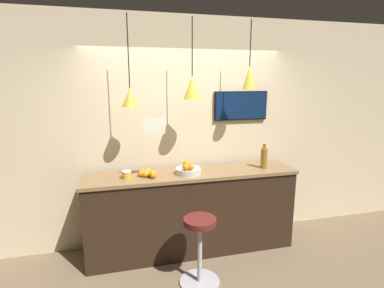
{
  "coord_description": "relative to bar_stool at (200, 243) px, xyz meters",
  "views": [
    {
      "loc": [
        -0.85,
        -2.78,
        2.11
      ],
      "look_at": [
        0.0,
        0.58,
        1.38
      ],
      "focal_mm": 28.0,
      "sensor_mm": 36.0,
      "label": 1
    }
  ],
  "objects": [
    {
      "name": "orange_pile",
      "position": [
        -0.47,
        0.61,
        0.6
      ],
      "size": [
        0.21,
        0.22,
        0.09
      ],
      "color": "orange",
      "rests_on": "service_counter"
    },
    {
      "name": "pendant_lamp_middle",
      "position": [
        0.08,
        0.64,
        1.58
      ],
      "size": [
        0.21,
        0.21,
        0.9
      ],
      "color": "black"
    },
    {
      "name": "spread_jar",
      "position": [
        -0.7,
        0.6,
        0.61
      ],
      "size": [
        0.1,
        0.1,
        0.09
      ],
      "color": "gold",
      "rests_on": "service_counter"
    },
    {
      "name": "service_counter",
      "position": [
        0.08,
        0.64,
        0.05
      ],
      "size": [
        2.58,
        0.55,
        1.03
      ],
      "color": "black",
      "rests_on": "ground_plane"
    },
    {
      "name": "back_wall",
      "position": [
        0.08,
        1.03,
        0.99
      ],
      "size": [
        8.0,
        0.06,
        2.9
      ],
      "color": "beige",
      "rests_on": "ground_plane"
    },
    {
      "name": "juice_bottle",
      "position": [
        1.0,
        0.6,
        0.7
      ],
      "size": [
        0.08,
        0.08,
        0.32
      ],
      "color": "olive",
      "rests_on": "service_counter"
    },
    {
      "name": "mounted_tv",
      "position": [
        0.83,
        0.98,
        1.33
      ],
      "size": [
        0.73,
        0.04,
        0.38
      ],
      "color": "black"
    },
    {
      "name": "fruit_bowl",
      "position": [
        0.02,
        0.59,
        0.62
      ],
      "size": [
        0.3,
        0.3,
        0.15
      ],
      "color": "beige",
      "rests_on": "service_counter"
    },
    {
      "name": "pendant_lamp_left",
      "position": [
        -0.62,
        0.64,
        1.48
      ],
      "size": [
        0.18,
        0.18,
        0.97
      ],
      "color": "black"
    },
    {
      "name": "hanging_menu_board",
      "position": [
        -0.39,
        0.45,
        1.17
      ],
      "size": [
        0.24,
        0.01,
        0.17
      ],
      "color": "white"
    },
    {
      "name": "ground_plane",
      "position": [
        0.08,
        0.06,
        -0.46
      ],
      "size": [
        14.0,
        14.0,
        0.0
      ],
      "primitive_type": "plane",
      "color": "#756047"
    },
    {
      "name": "bar_stool",
      "position": [
        0.0,
        0.0,
        0.0
      ],
      "size": [
        0.43,
        0.43,
        0.74
      ],
      "color": "#B7B7BC",
      "rests_on": "ground_plane"
    },
    {
      "name": "pendant_lamp_right",
      "position": [
        0.78,
        0.64,
        1.69
      ],
      "size": [
        0.16,
        0.16,
        0.79
      ],
      "color": "black"
    }
  ]
}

